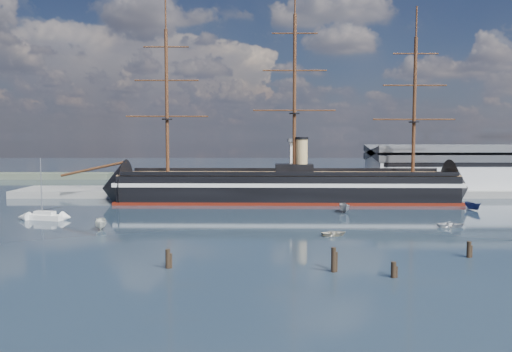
{
  "coord_description": "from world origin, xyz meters",
  "views": [
    {
      "loc": [
        -9.19,
        -73.78,
        17.58
      ],
      "look_at": [
        -9.02,
        35.0,
        9.0
      ],
      "focal_mm": 35.0,
      "sensor_mm": 36.0,
      "label": 1
    }
  ],
  "objects": [
    {
      "name": "piling_near_mid",
      "position": [
        8.09,
        -12.67,
        0.0
      ],
      "size": [
        0.64,
        0.64,
        2.7
      ],
      "primitive_type": "cylinder",
      "color": "black",
      "rests_on": "ground"
    },
    {
      "name": "motorboat_e",
      "position": [
        28.94,
        21.97,
        0.0
      ],
      "size": [
        1.37,
        3.28,
        1.52
      ],
      "primitive_type": "imported",
      "rotation": [
        0.0,
        0.0,
        1.55
      ],
      "color": "silver",
      "rests_on": "ground"
    },
    {
      "name": "quay",
      "position": [
        10.0,
        76.0,
        0.0
      ],
      "size": [
        180.0,
        18.0,
        2.0
      ],
      "primitive_type": "cube",
      "color": "slate",
      "rests_on": "ground"
    },
    {
      "name": "piling_near_right",
      "position": [
        21.98,
        -2.26,
        0.0
      ],
      "size": [
        0.64,
        0.64,
        3.07
      ],
      "primitive_type": "cylinder",
      "color": "black",
      "rests_on": "ground"
    },
    {
      "name": "motorboat_c",
      "position": [
        11.6,
        41.04,
        0.0
      ],
      "size": [
        6.58,
        2.52,
        2.62
      ],
      "primitive_type": "imported",
      "rotation": [
        0.0,
        0.0,
        -0.02
      ],
      "color": "gray",
      "rests_on": "ground"
    },
    {
      "name": "sailboat",
      "position": [
        -53.83,
        30.89,
        0.84
      ],
      "size": [
        8.57,
        4.52,
        13.15
      ],
      "rotation": [
        0.0,
        0.0,
        -0.27
      ],
      "color": "silver",
      "rests_on": "ground"
    },
    {
      "name": "warship",
      "position": [
        -2.47,
        60.0,
        4.04
      ],
      "size": [
        113.03,
        17.97,
        53.94
      ],
      "rotation": [
        0.0,
        0.0,
        -0.02
      ],
      "color": "black",
      "rests_on": "ground"
    },
    {
      "name": "motorboat_b",
      "position": [
        4.89,
        13.72,
        0.0
      ],
      "size": [
        1.96,
        3.06,
        1.33
      ],
      "primitive_type": "imported",
      "rotation": [
        0.0,
        0.0,
        1.88
      ],
      "color": "beige",
      "rests_on": "ground"
    },
    {
      "name": "piling_near_left",
      "position": [
        -20.91,
        -8.16,
        0.0
      ],
      "size": [
        0.64,
        0.64,
        3.28
      ],
      "primitive_type": "cylinder",
      "color": "black",
      "rests_on": "ground"
    },
    {
      "name": "warehouse",
      "position": [
        58.0,
        80.0,
        7.98
      ],
      "size": [
        63.0,
        21.0,
        11.6
      ],
      "color": "#B7BABC",
      "rests_on": "ground"
    },
    {
      "name": "quay_tower",
      "position": [
        3.0,
        73.0,
        9.75
      ],
      "size": [
        5.0,
        5.0,
        15.0
      ],
      "color": "silver",
      "rests_on": "ground"
    },
    {
      "name": "motorboat_a",
      "position": [
        -38.42,
        19.64,
        0.0
      ],
      "size": [
        6.67,
        3.82,
        2.52
      ],
      "primitive_type": "imported",
      "rotation": [
        0.0,
        0.0,
        0.26
      ],
      "color": "silver",
      "rests_on": "ground"
    },
    {
      "name": "ground",
      "position": [
        0.0,
        40.0,
        0.0
      ],
      "size": [
        600.0,
        600.0,
        0.0
      ],
      "primitive_type": "plane",
      "color": "#182434",
      "rests_on": "ground"
    },
    {
      "name": "piling_extra",
      "position": [
        0.99,
        -10.07,
        0.0
      ],
      "size": [
        0.64,
        0.64,
        3.93
      ],
      "primitive_type": "cylinder",
      "color": "black",
      "rests_on": "ground"
    },
    {
      "name": "motorboat_f",
      "position": [
        43.12,
        44.87,
        0.0
      ],
      "size": [
        6.42,
        3.69,
        2.42
      ],
      "primitive_type": "imported",
      "rotation": [
        0.0,
        0.0,
        0.26
      ],
      "color": "navy",
      "rests_on": "ground"
    }
  ]
}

